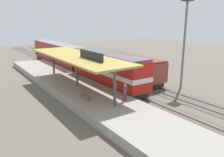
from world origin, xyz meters
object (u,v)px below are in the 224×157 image
person_waiting (125,92)px  light_mast (186,23)px  platform_bench (86,95)px  freight_car (131,67)px  locomotive (107,69)px  passenger_carriage_single (57,54)px

person_waiting → light_mast: bearing=9.0°
platform_bench → freight_car: 12.13m
locomotive → light_mast: size_ratio=1.23×
locomotive → light_mast: (7.80, -6.05, 5.99)m
platform_bench → person_waiting: size_ratio=0.99×
light_mast → person_waiting: bearing=-171.0°
freight_car → light_mast: size_ratio=1.03×
locomotive → freight_car: locomotive is taller
locomotive → passenger_carriage_single: bearing=90.0°
light_mast → passenger_carriage_single: bearing=108.0°
platform_bench → passenger_carriage_single: bearing=75.5°
platform_bench → locomotive: (6.00, 5.17, 1.07)m
person_waiting → passenger_carriage_single: bearing=83.5°
freight_car → person_waiting: (-7.52, -8.44, -0.12)m
locomotive → passenger_carriage_single: locomotive is taller
platform_bench → person_waiting: person_waiting is taller
passenger_carriage_single → person_waiting: passenger_carriage_single is taller
locomotive → freight_car: 4.67m
passenger_carriage_single → freight_car: bearing=-75.1°
locomotive → freight_car: size_ratio=1.20×
platform_bench → locomotive: size_ratio=0.12×
freight_car → person_waiting: size_ratio=7.02×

